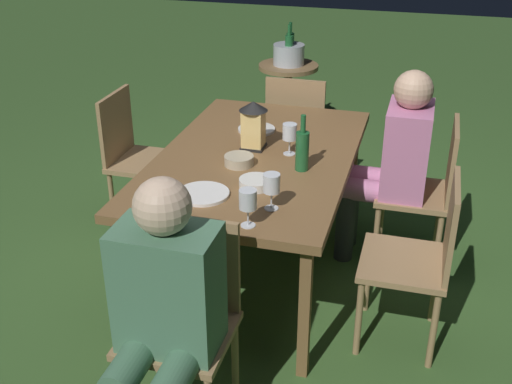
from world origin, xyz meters
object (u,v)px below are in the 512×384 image
dining_table (256,164)px  person_in_green (163,312)px  chair_head_far (184,314)px  wine_glass_b (272,185)px  plate_a (256,129)px  wine_glass_c (248,201)px  wine_glass_a (290,133)px  lantern_centerpiece (253,122)px  person_in_pink (394,159)px  plate_b (203,194)px  ice_bucket (289,53)px  bowl_bread (256,183)px  chair_side_left_a (135,153)px  chair_side_right_a (426,187)px  green_bottle_on_table (302,150)px  side_table (288,89)px  chair_head_near (298,129)px  bowl_olives (239,160)px  chair_side_right_b (420,256)px

dining_table → person_in_green: (1.27, 0.00, -0.04)m
chair_head_far → wine_glass_b: (-0.51, 0.23, 0.37)m
plate_a → wine_glass_c: bearing=13.7°
wine_glass_a → wine_glass_c: same height
lantern_centerpiece → chair_head_far: bearing=1.9°
person_in_pink → wine_glass_c: 1.25m
plate_b → ice_bucket: (-2.68, -0.21, -0.01)m
wine_glass_b → plate_b: (-0.04, -0.34, -0.11)m
plate_b → bowl_bread: 0.26m
dining_table → chair_side_left_a: size_ratio=1.91×
chair_side_right_a → person_in_green: size_ratio=0.76×
green_bottle_on_table → side_table: 2.39m
plate_a → green_bottle_on_table: bearing=38.3°
plate_a → lantern_centerpiece: bearing=11.9°
chair_head_near → wine_glass_c: wine_glass_c is taller
chair_side_right_a → wine_glass_c: (1.11, -0.72, 0.37)m
plate_a → wine_glass_b: bearing=19.5°
lantern_centerpiece → ice_bucket: lantern_centerpiece is taller
dining_table → chair_head_near: size_ratio=1.91×
person_in_green → plate_a: bearing=-176.7°
bowl_bread → side_table: (-2.53, -0.42, -0.34)m
person_in_green → side_table: (-3.43, -0.32, -0.22)m
wine_glass_b → bowl_olives: 0.51m
person_in_green → plate_a: (-1.62, -0.09, 0.10)m
lantern_centerpiece → bowl_bread: (0.46, 0.14, -0.13)m
chair_side_right_a → lantern_centerpiece: lantern_centerpiece is taller
wine_glass_a → plate_a: wine_glass_a is taller
person_in_pink → wine_glass_b: size_ratio=6.80×
plate_a → ice_bucket: 1.83m
chair_head_far → lantern_centerpiece: (-1.17, -0.04, 0.40)m
person_in_pink → wine_glass_a: 0.66m
dining_table → bowl_olives: 0.17m
dining_table → person_in_pink: 0.79m
chair_side_left_a → lantern_centerpiece: 0.99m
bowl_olives → chair_head_far: bearing=3.0°
dining_table → bowl_olives: size_ratio=10.98×
chair_side_right_b → person_in_pink: bearing=-165.3°
chair_head_far → bowl_olives: 0.97m
chair_head_near → bowl_bread: chair_head_near is taller
person_in_pink → green_bottle_on_table: 0.68m
person_in_pink → bowl_bread: person_in_pink is taller
chair_side_right_a → bowl_olives: chair_side_right_a is taller
bowl_olives → side_table: bowl_olives is taller
wine_glass_a → bowl_olives: size_ratio=1.12×
chair_side_right_b → plate_b: bearing=-81.7°
wine_glass_c → bowl_olives: bearing=-159.6°
side_table → person_in_green: bearing=5.3°
bowl_bread → person_in_pink: bearing=141.1°
chair_side_left_a → plate_b: 1.22m
chair_head_near → chair_side_left_a: bearing=-51.8°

